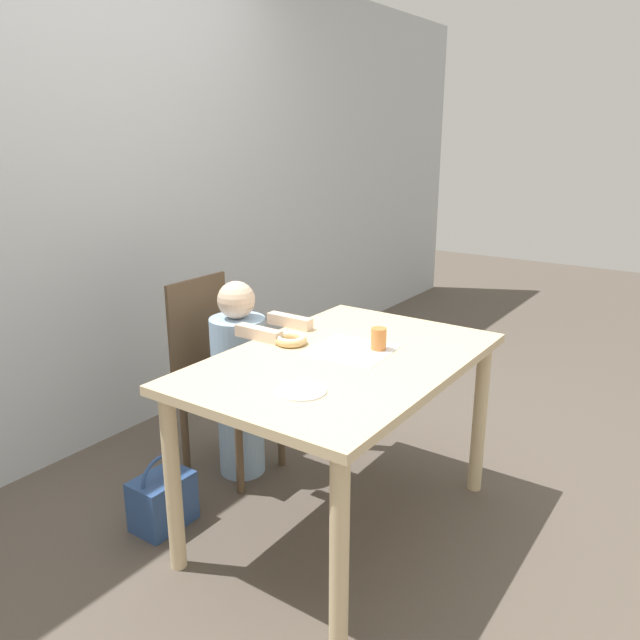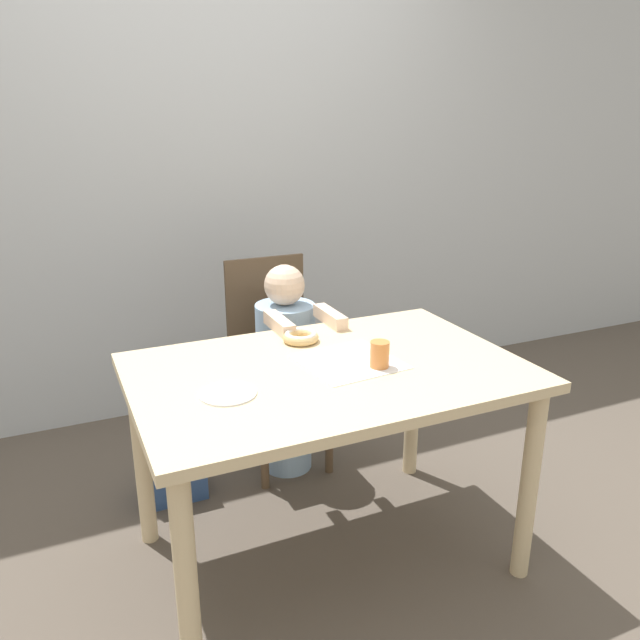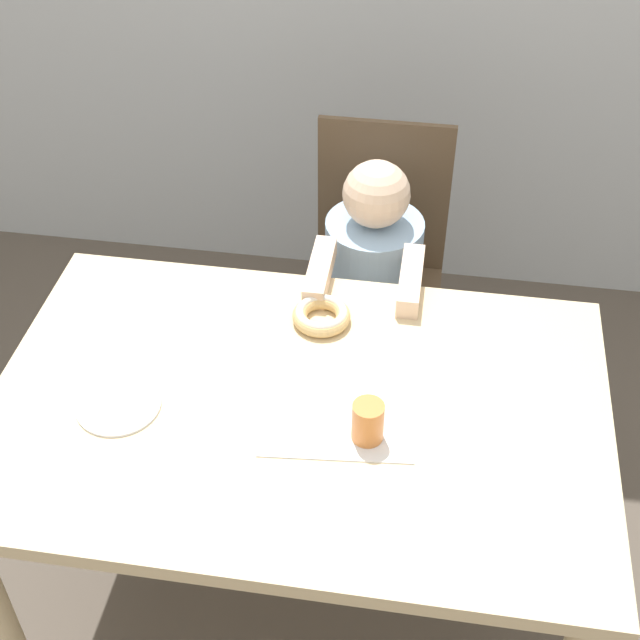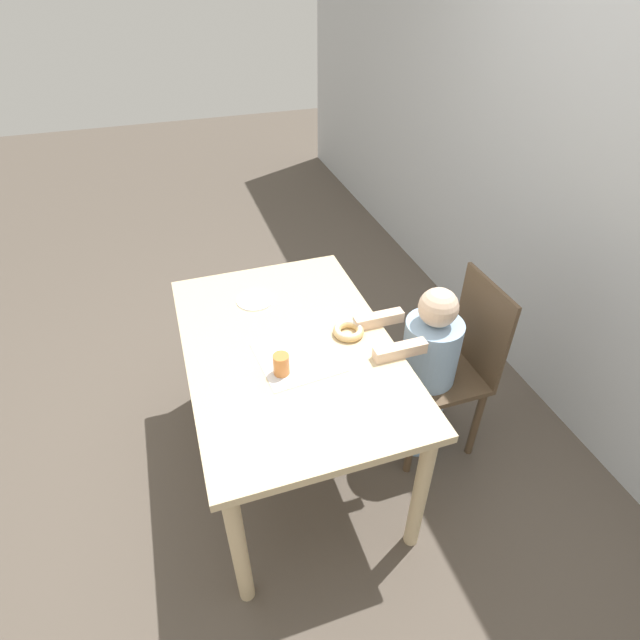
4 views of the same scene
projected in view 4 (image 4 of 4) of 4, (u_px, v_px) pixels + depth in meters
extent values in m
plane|color=brown|center=(295.00, 457.00, 2.48)|extent=(12.00, 12.00, 0.00)
cube|color=silver|center=(620.00, 180.00, 2.08)|extent=(8.00, 0.05, 2.50)
cube|color=beige|center=(289.00, 349.00, 2.05)|extent=(1.26, 0.83, 0.03)
cylinder|color=beige|center=(197.00, 348.00, 2.61)|extent=(0.06, 0.06, 0.70)
cylinder|color=beige|center=(239.00, 548.00, 1.75)|extent=(0.06, 0.06, 0.70)
cylinder|color=beige|center=(326.00, 322.00, 2.78)|extent=(0.06, 0.06, 0.70)
cylinder|color=beige|center=(420.00, 492.00, 1.93)|extent=(0.06, 0.06, 0.70)
cube|color=brown|center=(436.00, 376.00, 2.31)|extent=(0.37, 0.41, 0.03)
cube|color=brown|center=(482.00, 327.00, 2.21)|extent=(0.37, 0.02, 0.46)
cylinder|color=brown|center=(385.00, 396.00, 2.52)|extent=(0.04, 0.04, 0.43)
cylinder|color=brown|center=(411.00, 441.00, 2.30)|extent=(0.04, 0.04, 0.43)
cylinder|color=brown|center=(445.00, 381.00, 2.61)|extent=(0.04, 0.04, 0.43)
cylinder|color=brown|center=(476.00, 423.00, 2.38)|extent=(0.04, 0.04, 0.43)
cylinder|color=#99BCE0|center=(420.00, 410.00, 2.43)|extent=(0.21, 0.21, 0.45)
cylinder|color=#99BCE0|center=(431.00, 351.00, 2.20)|extent=(0.25, 0.25, 0.31)
sphere|color=beige|center=(438.00, 307.00, 2.05)|extent=(0.17, 0.17, 0.17)
cube|color=beige|center=(379.00, 319.00, 2.13)|extent=(0.05, 0.22, 0.05)
cube|color=beige|center=(400.00, 350.00, 1.97)|extent=(0.05, 0.22, 0.05)
torus|color=#DBB270|center=(348.00, 331.00, 2.08)|extent=(0.13, 0.13, 0.03)
torus|color=white|center=(349.00, 329.00, 2.07)|extent=(0.12, 0.12, 0.02)
cube|color=white|center=(298.00, 357.00, 1.97)|extent=(0.33, 0.33, 0.00)
cube|color=#2D4C84|center=(373.00, 361.00, 2.88)|extent=(0.24, 0.17, 0.22)
torus|color=#2D4C84|center=(375.00, 347.00, 2.82)|extent=(0.20, 0.02, 0.20)
cylinder|color=orange|center=(281.00, 365.00, 1.88)|extent=(0.06, 0.06, 0.09)
cylinder|color=white|center=(255.00, 300.00, 2.28)|extent=(0.17, 0.17, 0.01)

